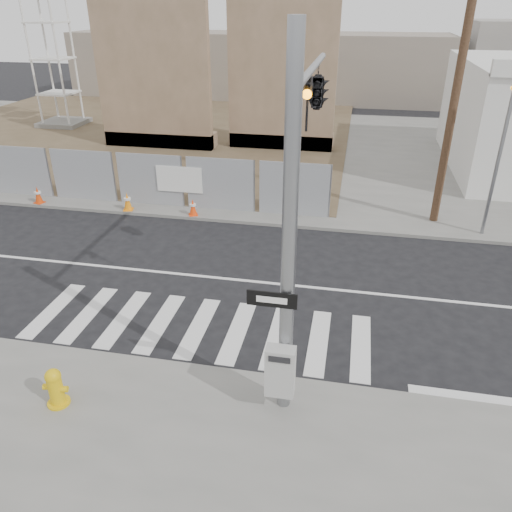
% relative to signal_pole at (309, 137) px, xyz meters
% --- Properties ---
extents(ground, '(100.00, 100.00, 0.00)m').
position_rel_signal_pole_xyz_m(ground, '(-2.49, 2.05, -4.78)').
color(ground, black).
rests_on(ground, ground).
extents(sidewalk_far, '(50.00, 20.00, 0.12)m').
position_rel_signal_pole_xyz_m(sidewalk_far, '(-2.49, 16.05, -4.72)').
color(sidewalk_far, slate).
rests_on(sidewalk_far, ground).
extents(signal_pole, '(0.96, 5.87, 7.00)m').
position_rel_signal_pole_xyz_m(signal_pole, '(0.00, 0.00, 0.00)').
color(signal_pole, gray).
rests_on(signal_pole, sidewalk_near).
extents(far_signal_pole, '(0.16, 0.20, 5.60)m').
position_rel_signal_pole_xyz_m(far_signal_pole, '(5.51, 6.65, -1.30)').
color(far_signal_pole, gray).
rests_on(far_signal_pole, sidewalk_far).
extents(chain_link_fence, '(24.60, 0.04, 2.00)m').
position_rel_signal_pole_xyz_m(chain_link_fence, '(-12.49, 7.05, -3.66)').
color(chain_link_fence, gray).
rests_on(chain_link_fence, sidewalk_far).
extents(concrete_wall_left, '(6.00, 1.30, 8.00)m').
position_rel_signal_pole_xyz_m(concrete_wall_left, '(-9.49, 15.13, -1.40)').
color(concrete_wall_left, brown).
rests_on(concrete_wall_left, sidewalk_far).
extents(concrete_wall_right, '(5.50, 1.30, 8.00)m').
position_rel_signal_pole_xyz_m(concrete_wall_right, '(-2.99, 16.13, -1.40)').
color(concrete_wall_right, brown).
rests_on(concrete_wall_right, sidewalk_far).
extents(utility_pole_right, '(1.60, 0.28, 10.00)m').
position_rel_signal_pole_xyz_m(utility_pole_right, '(4.01, 7.55, 0.42)').
color(utility_pole_right, '#513625').
rests_on(utility_pole_right, sidewalk_far).
extents(fire_hydrant, '(0.53, 0.52, 0.84)m').
position_rel_signal_pole_xyz_m(fire_hydrant, '(-4.40, -3.65, -4.24)').
color(fire_hydrant, gold).
rests_on(fire_hydrant, sidewalk_near).
extents(traffic_cone_b, '(0.43, 0.43, 0.67)m').
position_rel_signal_pole_xyz_m(traffic_cone_b, '(-11.14, 6.27, -4.34)').
color(traffic_cone_b, red).
rests_on(traffic_cone_b, sidewalk_far).
extents(traffic_cone_c, '(0.43, 0.43, 0.69)m').
position_rel_signal_pole_xyz_m(traffic_cone_c, '(-7.37, 6.27, -4.32)').
color(traffic_cone_c, orange).
rests_on(traffic_cone_c, sidewalk_far).
extents(traffic_cone_d, '(0.42, 0.42, 0.62)m').
position_rel_signal_pole_xyz_m(traffic_cone_d, '(-4.77, 6.27, -4.36)').
color(traffic_cone_d, '#FF420D').
rests_on(traffic_cone_d, sidewalk_far).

